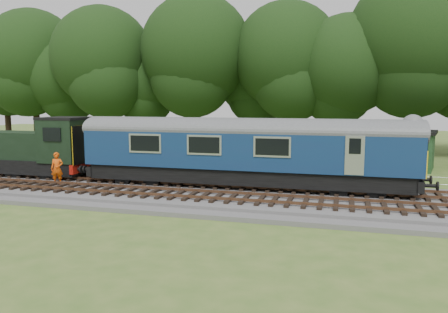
% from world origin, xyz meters
% --- Properties ---
extents(ground, '(120.00, 120.00, 0.00)m').
position_xyz_m(ground, '(0.00, 0.00, 0.00)').
color(ground, '#446726').
rests_on(ground, ground).
extents(ballast, '(70.00, 7.00, 0.35)m').
position_xyz_m(ballast, '(0.00, 0.00, 0.17)').
color(ballast, '#4C4C4F').
rests_on(ballast, ground).
extents(track_north, '(67.20, 2.40, 0.21)m').
position_xyz_m(track_north, '(0.00, 1.40, 0.42)').
color(track_north, black).
rests_on(track_north, ballast).
extents(track_south, '(67.20, 2.40, 0.21)m').
position_xyz_m(track_south, '(0.00, -1.60, 0.42)').
color(track_south, black).
rests_on(track_south, ballast).
extents(fence, '(64.00, 0.12, 1.00)m').
position_xyz_m(fence, '(0.00, 4.50, 0.00)').
color(fence, '#6B6054').
rests_on(fence, ground).
extents(tree_line, '(70.00, 8.00, 18.00)m').
position_xyz_m(tree_line, '(0.00, 22.00, 0.00)').
color(tree_line, black).
rests_on(tree_line, ground).
extents(dmu_railcar, '(18.05, 2.86, 3.88)m').
position_xyz_m(dmu_railcar, '(4.78, 1.40, 2.61)').
color(dmu_railcar, black).
rests_on(dmu_railcar, ground).
extents(shunter_loco, '(8.91, 2.60, 3.38)m').
position_xyz_m(shunter_loco, '(-9.15, 1.40, 1.97)').
color(shunter_loco, black).
rests_on(shunter_loco, ground).
extents(worker, '(0.79, 0.66, 1.84)m').
position_xyz_m(worker, '(-5.52, -0.79, 1.27)').
color(worker, '#EE530C').
rests_on(worker, ballast).
extents(shed, '(4.24, 4.24, 2.90)m').
position_xyz_m(shed, '(14.72, 12.96, 1.47)').
color(shed, '#183619').
rests_on(shed, ground).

